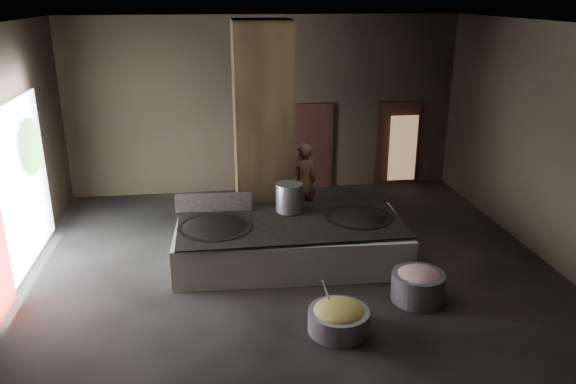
{
  "coord_description": "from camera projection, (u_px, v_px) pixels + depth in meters",
  "views": [
    {
      "loc": [
        -1.4,
        -9.75,
        4.98
      ],
      "look_at": [
        0.06,
        0.66,
        1.25
      ],
      "focal_mm": 35.0,
      "sensor_mm": 36.0,
      "label": 1
    }
  ],
  "objects": [
    {
      "name": "left_opening",
      "position": [
        12.0,
        195.0,
        9.95
      ],
      "size": [
        0.04,
        4.2,
        3.1
      ],
      "primitive_type": "cube",
      "color": "white",
      "rests_on": "ground"
    },
    {
      "name": "doorway_far_glow",
      "position": [
        403.0,
        148.0,
        15.07
      ],
      "size": [
        0.75,
        0.04,
        1.78
      ],
      "primitive_type": "cube",
      "color": "#8C6647",
      "rests_on": "ground"
    },
    {
      "name": "doorway_near_glow",
      "position": [
        318.0,
        147.0,
        15.15
      ],
      "size": [
        0.79,
        0.04,
        1.88
      ],
      "primitive_type": "cube",
      "color": "#8C6647",
      "rests_on": "ground"
    },
    {
      "name": "wok_right",
      "position": [
        358.0,
        221.0,
        11.04
      ],
      "size": [
        1.29,
        1.29,
        0.36
      ],
      "primitive_type": "ellipsoid",
      "color": "black",
      "rests_on": "hearth_platform"
    },
    {
      "name": "wok_right_rim",
      "position": [
        358.0,
        218.0,
        11.02
      ],
      "size": [
        1.32,
        1.32,
        0.05
      ],
      "primitive_type": "cylinder",
      "color": "black",
      "rests_on": "hearth_platform"
    },
    {
      "name": "floor",
      "position": [
        289.0,
        266.0,
        10.96
      ],
      "size": [
        10.0,
        9.0,
        0.1
      ],
      "primitive_type": "cube",
      "color": "black",
      "rests_on": "ground"
    },
    {
      "name": "right_wall",
      "position": [
        547.0,
        143.0,
        10.86
      ],
      "size": [
        0.1,
        9.0,
        4.5
      ],
      "primitive_type": "cube",
      "color": "black",
      "rests_on": "ground"
    },
    {
      "name": "doorway_far",
      "position": [
        397.0,
        145.0,
        15.2
      ],
      "size": [
        1.18,
        0.08,
        2.38
      ],
      "primitive_type": "cube",
      "color": "black",
      "rests_on": "ground"
    },
    {
      "name": "platform_cap",
      "position": [
        291.0,
        223.0,
        10.79
      ],
      "size": [
        4.3,
        2.07,
        0.03
      ],
      "primitive_type": "cube",
      "color": "black",
      "rests_on": "hearth_platform"
    },
    {
      "name": "meat_basin",
      "position": [
        418.0,
        287.0,
        9.59
      ],
      "size": [
        1.11,
        1.11,
        0.5
      ],
      "primitive_type": "cylinder",
      "rotation": [
        0.0,
        0.0,
        0.27
      ],
      "color": "gray",
      "rests_on": "ground"
    },
    {
      "name": "hearth_platform",
      "position": [
        291.0,
        243.0,
        10.94
      ],
      "size": [
        4.5,
        2.32,
        0.76
      ],
      "primitive_type": "cube",
      "rotation": [
        0.0,
        0.0,
        -0.05
      ],
      "color": "silver",
      "rests_on": "ground"
    },
    {
      "name": "splash_guard",
      "position": [
        214.0,
        202.0,
        11.23
      ],
      "size": [
        1.53,
        0.13,
        0.38
      ],
      "primitive_type": "cube",
      "rotation": [
        0.0,
        0.0,
        -0.05
      ],
      "color": "black",
      "rests_on": "hearth_platform"
    },
    {
      "name": "back_wall",
      "position": [
        264.0,
        106.0,
        14.44
      ],
      "size": [
        10.0,
        0.1,
        4.5
      ],
      "primitive_type": "cube",
      "color": "black",
      "rests_on": "ground"
    },
    {
      "name": "front_wall",
      "position": [
        350.0,
        266.0,
        5.95
      ],
      "size": [
        10.0,
        0.1,
        4.5
      ],
      "primitive_type": "cube",
      "color": "black",
      "rests_on": "ground"
    },
    {
      "name": "meat_fill",
      "position": [
        419.0,
        276.0,
        9.52
      ],
      "size": [
        0.75,
        0.75,
        0.29
      ],
      "primitive_type": "ellipsoid",
      "color": "#AC6967",
      "rests_on": "meat_basin"
    },
    {
      "name": "veg_fill",
      "position": [
        339.0,
        311.0,
        8.66
      ],
      "size": [
        0.79,
        0.79,
        0.24
      ],
      "primitive_type": "ellipsoid",
      "color": "#819C4B",
      "rests_on": "veg_basin"
    },
    {
      "name": "stock_pot",
      "position": [
        289.0,
        197.0,
        11.21
      ],
      "size": [
        0.54,
        0.54,
        0.57
      ],
      "primitive_type": "cylinder",
      "color": "#B2B3BA",
      "rests_on": "hearth_platform"
    },
    {
      "name": "doorway_near",
      "position": [
        310.0,
        148.0,
        14.89
      ],
      "size": [
        1.18,
        0.08,
        2.38
      ],
      "primitive_type": "cube",
      "color": "black",
      "rests_on": "ground"
    },
    {
      "name": "tree_silhouette",
      "position": [
        31.0,
        146.0,
        10.78
      ],
      "size": [
        0.28,
        1.1,
        1.1
      ],
      "primitive_type": "ellipsoid",
      "color": "#194714",
      "rests_on": "left_opening"
    },
    {
      "name": "wok_left",
      "position": [
        215.0,
        231.0,
        10.58
      ],
      "size": [
        1.39,
        1.39,
        0.38
      ],
      "primitive_type": "ellipsoid",
      "color": "black",
      "rests_on": "hearth_platform"
    },
    {
      "name": "ladle",
      "position": [
        328.0,
        295.0,
        8.71
      ],
      "size": [
        0.27,
        0.3,
        0.68
      ],
      "primitive_type": "cylinder",
      "rotation": [
        0.49,
        0.0,
        -0.72
      ],
      "color": "#B2B3BA",
      "rests_on": "veg_basin"
    },
    {
      "name": "ceiling",
      "position": [
        290.0,
        20.0,
        9.42
      ],
      "size": [
        10.0,
        9.0,
        0.1
      ],
      "primitive_type": "cube",
      "color": "black",
      "rests_on": "back_wall"
    },
    {
      "name": "cook",
      "position": [
        303.0,
        182.0,
        12.85
      ],
      "size": [
        0.73,
        0.55,
        1.81
      ],
      "primitive_type": "imported",
      "rotation": [
        0.0,
        0.0,
        3.34
      ],
      "color": "#885F45",
      "rests_on": "ground"
    },
    {
      "name": "wok_left_rim",
      "position": [
        215.0,
        227.0,
        10.56
      ],
      "size": [
        1.42,
        1.42,
        0.05
      ],
      "primitive_type": "cylinder",
      "color": "black",
      "rests_on": "hearth_platform"
    },
    {
      "name": "veg_basin",
      "position": [
        339.0,
        321.0,
        8.72
      ],
      "size": [
        1.2,
        1.2,
        0.35
      ],
      "primitive_type": "cylinder",
      "rotation": [
        0.0,
        0.0,
        -0.29
      ],
      "color": "gray",
      "rests_on": "ground"
    },
    {
      "name": "pillar",
      "position": [
        263.0,
        129.0,
        11.93
      ],
      "size": [
        1.2,
        1.2,
        4.5
      ],
      "primitive_type": "cube",
      "color": "black",
      "rests_on": "ground"
    }
  ]
}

